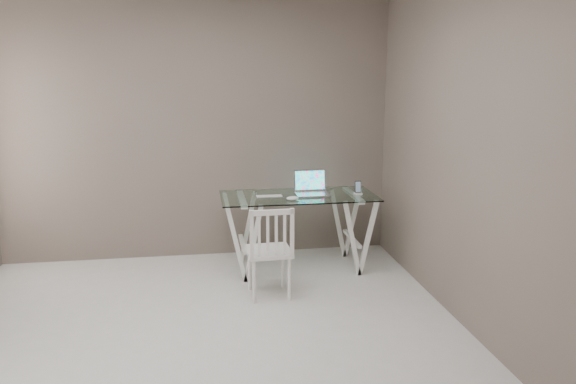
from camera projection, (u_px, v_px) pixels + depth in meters
name	position (u px, v px, depth m)	size (l,w,h in m)	color
room	(184.00, 107.00, 3.49)	(4.50, 4.52, 2.71)	beige
desk	(298.00, 231.00, 5.53)	(1.50, 0.70, 0.75)	silver
chair	(270.00, 248.00, 4.78)	(0.39, 0.39, 0.82)	white
laptop	(311.00, 188.00, 5.50)	(0.33, 0.27, 0.23)	silver
keyboard	(269.00, 196.00, 5.39)	(0.26, 0.11, 0.01)	silver
mouse	(293.00, 198.00, 5.24)	(0.12, 0.07, 0.04)	white
phone_dock	(358.00, 191.00, 5.48)	(0.07, 0.07, 0.13)	white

